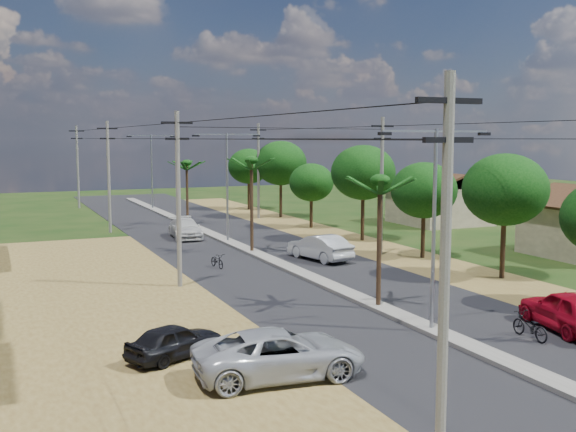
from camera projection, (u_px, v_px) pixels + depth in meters
name	position (u px, v px, depth m)	size (l,w,h in m)	color
ground	(431.00, 332.00, 26.61)	(160.00, 160.00, 0.00)	black
road	(282.00, 266.00, 40.24)	(12.00, 110.00, 0.04)	black
median	(263.00, 257.00, 42.96)	(1.00, 90.00, 0.18)	#605E56
dirt_lot_west	(16.00, 323.00, 27.86)	(18.00, 46.00, 0.04)	brown
dirt_shoulder_east	(402.00, 256.00, 43.65)	(5.00, 90.00, 0.03)	brown
house_east_far	(440.00, 197.00, 60.20)	(7.60, 7.50, 4.60)	gray
tree_east_c	(505.00, 190.00, 36.30)	(4.60, 4.60, 6.83)	black
tree_east_d	(424.00, 190.00, 42.60)	(4.20, 4.20, 6.13)	black
tree_east_e	(363.00, 173.00, 49.86)	(4.80, 4.80, 7.14)	black
tree_east_f	(311.00, 182.00, 57.11)	(3.80, 3.80, 5.52)	black
tree_east_g	(281.00, 163.00, 64.47)	(5.00, 5.00, 7.38)	black
tree_east_h	(249.00, 166.00, 71.69)	(4.40, 4.40, 6.52)	black
palm_median_near	(380.00, 186.00, 29.61)	(2.00, 2.00, 6.15)	black
palm_median_mid	(251.00, 165.00, 44.11)	(2.00, 2.00, 6.55)	black
palm_median_far	(187.00, 165.00, 58.72)	(2.00, 2.00, 5.85)	black
streetlight_near	(434.00, 212.00, 26.06)	(5.10, 0.18, 8.00)	gray
streetlight_mid	(227.00, 178.00, 48.78)	(5.10, 0.18, 8.00)	gray
streetlight_far	(152.00, 165.00, 71.50)	(5.10, 0.18, 8.00)	gray
utility_pole_w_a	(445.00, 276.00, 14.17)	(1.60, 0.24, 9.00)	#605E56
utility_pole_w_b	(178.00, 195.00, 34.16)	(1.60, 0.24, 9.00)	#605E56
utility_pole_w_c	(109.00, 174.00, 54.16)	(1.60, 0.24, 9.00)	#605E56
utility_pole_w_d	(78.00, 165.00, 73.24)	(1.60, 0.24, 9.00)	#605E56
utility_pole_e_b	(382.00, 183.00, 43.61)	(1.60, 0.24, 9.00)	#605E56
utility_pole_e_c	(258.00, 169.00, 63.60)	(1.60, 0.24, 9.00)	#605E56
car_red_near	(568.00, 311.00, 26.60)	(1.94, 4.83, 1.64)	#9F081A
car_silver_mid	(320.00, 248.00, 42.14)	(1.69, 4.86, 1.60)	#ABAFB4
car_white_far	(185.00, 229.00, 51.43)	(2.07, 5.08, 1.47)	#B0B0AB
car_parked_silver	(280.00, 355.00, 21.44)	(2.55, 5.54, 1.54)	#ABAFB4
car_parked_dark	(175.00, 342.00, 23.32)	(1.44, 3.57, 1.22)	black
moto_rider_east	(530.00, 327.00, 25.57)	(0.66, 1.88, 0.99)	black
moto_rider_west_a	(217.00, 261.00, 39.60)	(0.57, 1.64, 0.86)	black
moto_rider_west_b	(187.00, 225.00, 55.03)	(0.52, 1.85, 1.11)	black
roadside_sign	(251.00, 347.00, 23.28)	(0.35, 1.07, 0.91)	maroon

